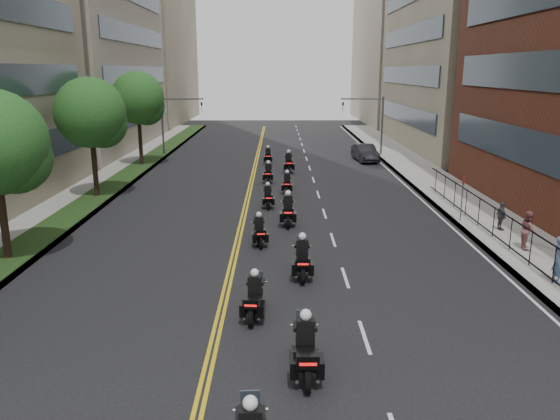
# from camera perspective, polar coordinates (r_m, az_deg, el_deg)

# --- Properties ---
(sidewalk_right) EXTENTS (4.00, 90.00, 0.15)m
(sidewalk_right) POSITION_cam_1_polar(r_m,az_deg,el_deg) (38.12, 17.33, 1.68)
(sidewalk_right) COLOR gray
(sidewalk_right) RESTS_ON ground
(sidewalk_left) EXTENTS (4.00, 90.00, 0.15)m
(sidewalk_left) POSITION_cam_1_polar(r_m,az_deg,el_deg) (38.43, -19.23, 1.63)
(sidewalk_left) COLOR gray
(sidewalk_left) RESTS_ON ground
(grass_strip) EXTENTS (2.00, 90.00, 0.04)m
(grass_strip) POSITION_cam_1_polar(r_m,az_deg,el_deg) (38.16, -18.10, 1.78)
(grass_strip) COLOR #1A3312
(grass_strip) RESTS_ON sidewalk_left
(building_right_far) EXTENTS (15.00, 28.00, 26.00)m
(building_right_far) POSITION_cam_1_polar(r_m,az_deg,el_deg) (91.04, 13.71, 17.18)
(building_right_far) COLOR #A29883
(building_right_far) RESTS_ON ground
(building_left_far) EXTENTS (16.00, 28.00, 26.00)m
(building_left_far) POSITION_cam_1_polar(r_m,az_deg,el_deg) (91.40, -15.19, 17.08)
(building_left_far) COLOR gray
(building_left_far) RESTS_ON ground
(iron_fence) EXTENTS (0.05, 28.00, 1.50)m
(iron_fence) POSITION_cam_1_polar(r_m,az_deg,el_deg) (25.81, 23.82, -2.95)
(iron_fence) COLOR black
(iron_fence) RESTS_ON sidewalk_right
(street_trees) EXTENTS (4.40, 38.40, 7.98)m
(street_trees) POSITION_cam_1_polar(r_m,az_deg,el_deg) (31.40, -22.04, 8.04)
(street_trees) COLOR black
(street_trees) RESTS_ON ground
(traffic_signal_right) EXTENTS (4.09, 0.20, 5.60)m
(traffic_signal_right) POSITION_cam_1_polar(r_m,az_deg,el_deg) (53.40, 9.63, 9.56)
(traffic_signal_right) COLOR #3F3F44
(traffic_signal_right) RESTS_ON ground
(traffic_signal_left) EXTENTS (4.09, 0.20, 5.60)m
(traffic_signal_left) POSITION_cam_1_polar(r_m,az_deg,el_deg) (53.58, -11.20, 9.51)
(traffic_signal_left) COLOR #3F3F44
(traffic_signal_left) RESTS_ON ground
(motorcycle_1) EXTENTS (0.58, 2.54, 1.88)m
(motorcycle_1) POSITION_cam_1_polar(r_m,az_deg,el_deg) (15.18, 2.70, -14.47)
(motorcycle_1) COLOR black
(motorcycle_1) RESTS_ON ground
(motorcycle_2) EXTENTS (0.61, 2.28, 1.68)m
(motorcycle_2) POSITION_cam_1_polar(r_m,az_deg,el_deg) (18.45, -2.70, -9.26)
(motorcycle_2) COLOR black
(motorcycle_2) RESTS_ON ground
(motorcycle_3) EXTENTS (0.57, 2.46, 1.81)m
(motorcycle_3) POSITION_cam_1_polar(r_m,az_deg,el_deg) (21.85, 2.34, -5.24)
(motorcycle_3) COLOR black
(motorcycle_3) RESTS_ON ground
(motorcycle_4) EXTENTS (0.64, 2.14, 1.58)m
(motorcycle_4) POSITION_cam_1_polar(r_m,az_deg,el_deg) (25.85, -2.18, -2.31)
(motorcycle_4) COLOR black
(motorcycle_4) RESTS_ON ground
(motorcycle_5) EXTENTS (0.58, 2.52, 1.86)m
(motorcycle_5) POSITION_cam_1_polar(r_m,az_deg,el_deg) (29.13, 0.84, -0.14)
(motorcycle_5) COLOR black
(motorcycle_5) RESTS_ON ground
(motorcycle_6) EXTENTS (0.54, 2.08, 1.54)m
(motorcycle_6) POSITION_cam_1_polar(r_m,az_deg,el_deg) (32.87, -1.28, 1.32)
(motorcycle_6) COLOR black
(motorcycle_6) RESTS_ON ground
(motorcycle_7) EXTENTS (0.50, 2.11, 1.56)m
(motorcycle_7) POSITION_cam_1_polar(r_m,az_deg,el_deg) (36.70, 0.75, 2.73)
(motorcycle_7) COLOR black
(motorcycle_7) RESTS_ON ground
(motorcycle_8) EXTENTS (0.53, 2.18, 1.61)m
(motorcycle_8) POSITION_cam_1_polar(r_m,az_deg,el_deg) (40.21, -1.22, 3.80)
(motorcycle_8) COLOR black
(motorcycle_8) RESTS_ON ground
(motorcycle_9) EXTENTS (0.58, 2.48, 1.83)m
(motorcycle_9) POSITION_cam_1_polar(r_m,az_deg,el_deg) (44.20, 0.91, 4.88)
(motorcycle_9) COLOR black
(motorcycle_9) RESTS_ON ground
(motorcycle_10) EXTENTS (0.50, 2.19, 1.62)m
(motorcycle_10) POSITION_cam_1_polar(r_m,az_deg,el_deg) (48.32, -1.26, 5.61)
(motorcycle_10) COLOR black
(motorcycle_10) RESTS_ON ground
(parked_sedan) EXTENTS (2.08, 4.72, 1.51)m
(parked_sedan) POSITION_cam_1_polar(r_m,az_deg,el_deg) (50.31, 8.89, 5.92)
(parked_sedan) COLOR black
(parked_sedan) RESTS_ON ground
(pedestrian_a) EXTENTS (0.48, 0.71, 1.87)m
(pedestrian_a) POSITION_cam_1_polar(r_m,az_deg,el_deg) (23.32, 27.18, -4.64)
(pedestrian_a) COLOR #455E7E
(pedestrian_a) RESTS_ON sidewalk_right
(pedestrian_b) EXTENTS (0.85, 0.99, 1.76)m
(pedestrian_b) POSITION_cam_1_polar(r_m,az_deg,el_deg) (27.16, 24.51, -1.92)
(pedestrian_b) COLOR #894B4D
(pedestrian_b) RESTS_ON sidewalk_right
(pedestrian_c) EXTENTS (0.43, 0.88, 1.46)m
(pedestrian_c) POSITION_cam_1_polar(r_m,az_deg,el_deg) (29.81, 22.12, -0.60)
(pedestrian_c) COLOR #3C3B42
(pedestrian_c) RESTS_ON sidewalk_right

